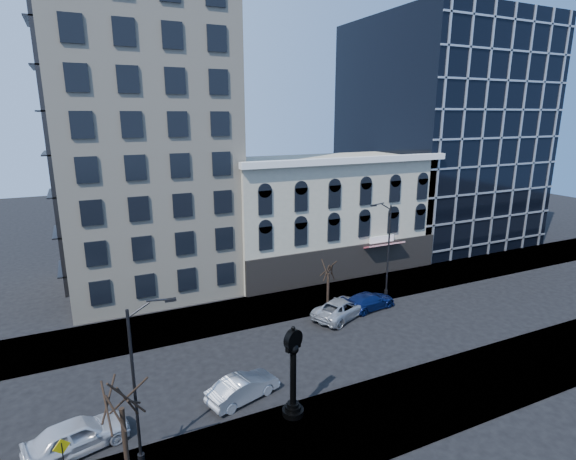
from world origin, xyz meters
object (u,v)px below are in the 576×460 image
car_near_a (77,435)px  car_near_b (243,388)px  street_lamp_near (144,340)px  street_clock (293,376)px  warning_sign (63,453)px

car_near_a → car_near_b: car_near_a is taller
street_lamp_near → street_clock: bearing=1.9°
street_lamp_near → warning_sign: size_ratio=3.56×
street_clock → street_lamp_near: (-7.57, -0.02, 3.90)m
car_near_b → car_near_a: bearing=76.1°
warning_sign → car_near_a: 2.49m
car_near_b → street_clock: bearing=-160.4°
car_near_a → street_lamp_near: bearing=-138.4°
street_clock → warning_sign: 11.48m
warning_sign → car_near_b: 9.90m
warning_sign → car_near_a: (0.53, 2.26, -0.89)m
car_near_a → street_clock: bearing=-115.8°
warning_sign → car_near_a: bearing=57.9°
street_lamp_near → car_near_a: bearing=147.6°
street_clock → car_near_b: bearing=103.9°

